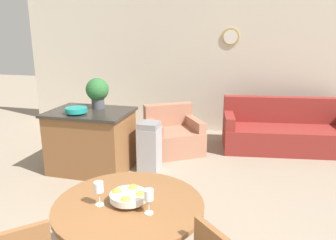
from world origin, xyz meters
TOP-DOWN VIEW (x-y plane):
  - wall_back at (0.00, 5.40)m, footprint 8.00×0.09m
  - dining_table at (0.12, 0.80)m, footprint 1.14×1.14m
  - fruit_bowl at (0.12, 0.80)m, footprint 0.28×0.28m
  - wine_glass_left at (-0.08, 0.72)m, footprint 0.07×0.07m
  - wine_glass_right at (0.31, 0.70)m, footprint 0.07×0.07m
  - kitchen_island at (-1.31, 2.90)m, footprint 1.17×0.88m
  - teal_bowl at (-1.40, 2.69)m, footprint 0.30×0.30m
  - potted_plant at (-1.26, 3.09)m, footprint 0.34×0.34m
  - trash_bin at (-0.47, 3.09)m, footprint 0.30×0.31m
  - couch at (1.58, 4.59)m, footprint 2.28×1.17m
  - armchair at (-0.32, 3.97)m, footprint 1.17×1.16m

SIDE VIEW (x-z plane):
  - armchair at x=-0.32m, z-range -0.12..0.67m
  - couch at x=1.58m, z-range -0.14..0.74m
  - trash_bin at x=-0.47m, z-range 0.00..0.74m
  - kitchen_island at x=-1.31m, z-range 0.00..0.91m
  - dining_table at x=0.12m, z-range 0.21..0.99m
  - fruit_bowl at x=0.12m, z-range 0.78..0.89m
  - wine_glass_left at x=-0.08m, z-range 0.82..1.01m
  - wine_glass_right at x=0.31m, z-range 0.82..1.01m
  - teal_bowl at x=-1.40m, z-range 0.92..1.01m
  - potted_plant at x=-1.26m, z-range 0.94..1.40m
  - wall_back at x=0.00m, z-range 0.00..2.70m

